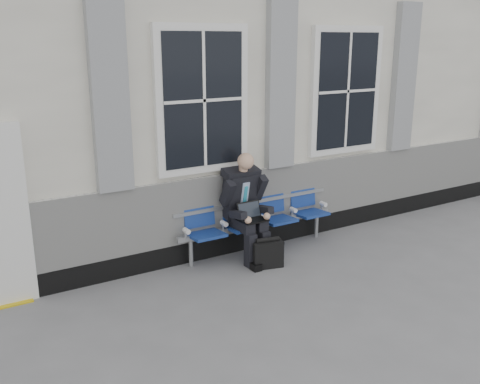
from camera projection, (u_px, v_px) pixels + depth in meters
ground at (388, 262)px, 7.54m from camera, size 70.00×70.00×0.00m
station_building at (255, 85)px, 9.78m from camera, size 14.40×4.40×4.49m
bench at (257, 215)px, 7.81m from camera, size 2.60×0.47×0.91m
businessman at (245, 203)px, 7.47m from camera, size 0.64×0.86×1.54m
briefcase at (267, 253)px, 7.32m from camera, size 0.45×0.27×0.43m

